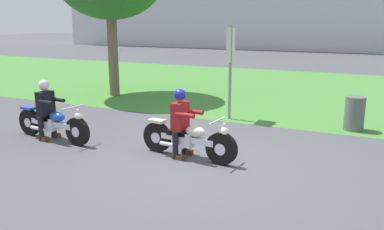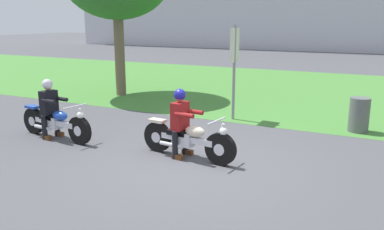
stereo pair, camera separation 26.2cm
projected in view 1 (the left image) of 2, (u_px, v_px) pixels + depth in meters
ground at (192, 164)px, 7.81m from camera, size 120.00×120.00×0.00m
grass_verge at (291, 89)px, 16.05m from camera, size 60.00×12.00×0.01m
motorcycle_lead at (188, 139)px, 8.04m from camera, size 2.16×0.66×0.88m
rider_lead at (181, 118)px, 8.03m from camera, size 0.58×0.50×1.40m
motorcycle_follow at (52, 124)px, 9.25m from camera, size 2.27×0.66×0.88m
rider_follow at (46, 105)px, 9.24m from camera, size 0.58×0.50×1.40m
trash_can at (354, 114)px, 10.08m from camera, size 0.49×0.49×0.86m
sign_banner at (230, 57)px, 10.93m from camera, size 0.08×0.60×2.60m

